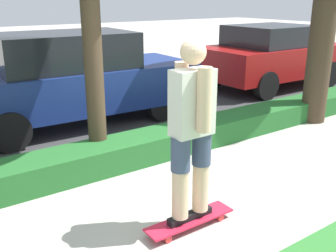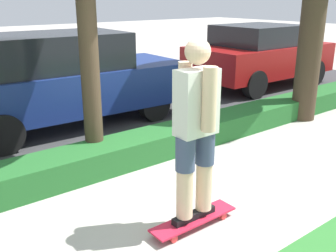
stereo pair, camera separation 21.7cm
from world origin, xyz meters
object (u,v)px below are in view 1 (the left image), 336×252
skater_person (192,129)px  parked_car_rear (272,55)px  skateboard (190,220)px  parked_car_middle (72,78)px

skater_person → parked_car_rear: bearing=34.7°
skateboard → parked_car_rear: bearing=34.7°
skateboard → skater_person: size_ratio=0.55×
parked_car_middle → parked_car_rear: parked_car_middle is taller
skater_person → parked_car_middle: bearing=84.1°
parked_car_rear → skater_person: bearing=-144.9°
skateboard → parked_car_middle: size_ratio=0.22×
skateboard → skater_person: bearing=18.4°
skateboard → skater_person: 0.99m
skater_person → skateboard: bearing=-161.6°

